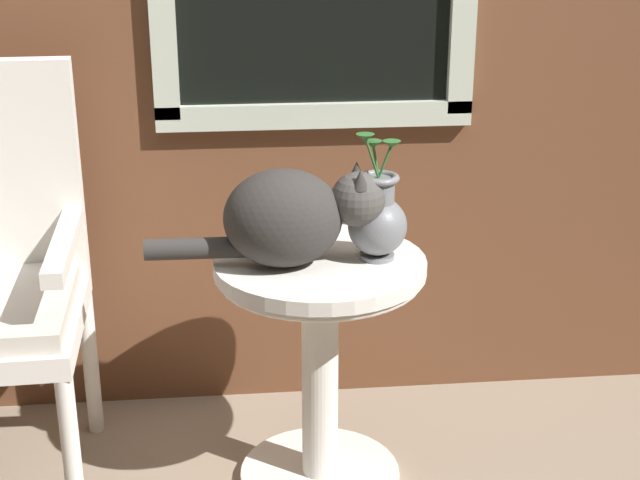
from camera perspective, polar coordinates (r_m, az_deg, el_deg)
wicker_side_table at (r=2.39m, az=-0.00°, el=-5.83°), size 0.53×0.53×0.64m
cat at (r=2.23m, az=-1.86°, el=1.45°), size 0.58×0.24×0.24m
pewter_vase_with_ivy at (r=2.27m, az=3.52°, el=1.33°), size 0.14×0.14×0.32m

